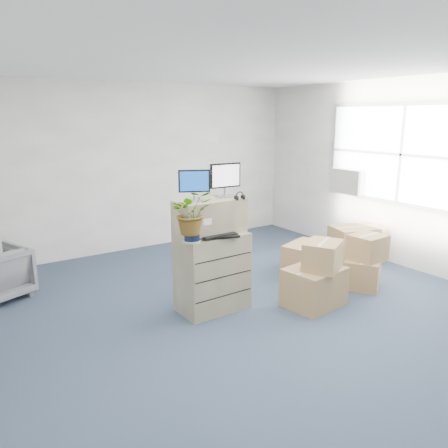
{
  "coord_description": "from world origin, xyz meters",
  "views": [
    {
      "loc": [
        -2.84,
        -3.49,
        2.25
      ],
      "look_at": [
        -0.28,
        0.4,
        1.1
      ],
      "focal_mm": 35.0,
      "sensor_mm": 36.0,
      "label": 1
    }
  ],
  "objects_px": {
    "monitor_left": "(194,183)",
    "monitor_right": "(225,178)",
    "water_bottle": "(212,224)",
    "potted_plant": "(192,218)",
    "keyboard": "(217,236)",
    "filing_cabinet_lower": "(212,272)"
  },
  "relations": [
    {
      "from": "monitor_right",
      "to": "keyboard",
      "type": "bearing_deg",
      "value": -136.0
    },
    {
      "from": "keyboard",
      "to": "potted_plant",
      "type": "distance_m",
      "value": 0.41
    },
    {
      "from": "monitor_right",
      "to": "keyboard",
      "type": "height_order",
      "value": "monitor_right"
    },
    {
      "from": "monitor_right",
      "to": "keyboard",
      "type": "relative_size",
      "value": 0.84
    },
    {
      "from": "water_bottle",
      "to": "potted_plant",
      "type": "relative_size",
      "value": 0.37
    },
    {
      "from": "monitor_left",
      "to": "monitor_right",
      "type": "distance_m",
      "value": 0.43
    },
    {
      "from": "keyboard",
      "to": "water_bottle",
      "type": "relative_size",
      "value": 2.18
    },
    {
      "from": "monitor_left",
      "to": "monitor_right",
      "type": "bearing_deg",
      "value": 25.76
    },
    {
      "from": "filing_cabinet_lower",
      "to": "monitor_left",
      "type": "xyz_separation_m",
      "value": [
        -0.18,
        0.07,
        1.06
      ]
    },
    {
      "from": "filing_cabinet_lower",
      "to": "water_bottle",
      "type": "bearing_deg",
      "value": 51.22
    },
    {
      "from": "monitor_left",
      "to": "keyboard",
      "type": "distance_m",
      "value": 0.64
    },
    {
      "from": "potted_plant",
      "to": "monitor_left",
      "type": "bearing_deg",
      "value": 53.16
    },
    {
      "from": "filing_cabinet_lower",
      "to": "keyboard",
      "type": "distance_m",
      "value": 0.5
    },
    {
      "from": "monitor_right",
      "to": "keyboard",
      "type": "distance_m",
      "value": 0.7
    },
    {
      "from": "monitor_left",
      "to": "keyboard",
      "type": "relative_size",
      "value": 0.73
    },
    {
      "from": "water_bottle",
      "to": "monitor_right",
      "type": "bearing_deg",
      "value": 10.43
    },
    {
      "from": "monitor_left",
      "to": "monitor_right",
      "type": "xyz_separation_m",
      "value": [
        0.43,
        0.01,
        0.03
      ]
    },
    {
      "from": "filing_cabinet_lower",
      "to": "water_bottle",
      "type": "height_order",
      "value": "water_bottle"
    },
    {
      "from": "keyboard",
      "to": "water_bottle",
      "type": "bearing_deg",
      "value": 89.3
    },
    {
      "from": "monitor_left",
      "to": "water_bottle",
      "type": "distance_m",
      "value": 0.53
    },
    {
      "from": "monitor_right",
      "to": "monitor_left",
      "type": "bearing_deg",
      "value": -175.77
    },
    {
      "from": "potted_plant",
      "to": "keyboard",
      "type": "bearing_deg",
      "value": -0.96
    }
  ]
}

